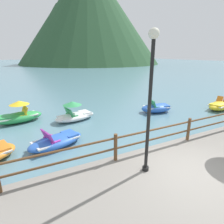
% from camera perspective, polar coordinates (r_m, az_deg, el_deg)
% --- Properties ---
extents(ground_plane, '(200.00, 200.00, 0.00)m').
position_cam_1_polar(ground_plane, '(43.67, -21.54, 11.32)').
color(ground_plane, slate).
extents(dock_railing, '(23.92, 0.12, 0.95)m').
position_cam_1_polar(dock_railing, '(7.07, 13.47, -6.89)').
color(dock_railing, brown).
rests_on(dock_railing, promenade_dock).
extents(lamp_post, '(0.28, 0.28, 4.05)m').
position_cam_1_polar(lamp_post, '(5.12, 11.73, 5.98)').
color(lamp_post, black).
rests_on(lamp_post, promenade_dock).
extents(pedal_boat_0, '(2.76, 1.64, 1.27)m').
position_cam_1_polar(pedal_boat_0, '(12.03, -26.85, -0.98)').
color(pedal_boat_0, green).
rests_on(pedal_boat_0, ground).
extents(pedal_boat_1, '(2.65, 1.59, 1.18)m').
position_cam_1_polar(pedal_boat_1, '(11.29, -11.42, -0.71)').
color(pedal_boat_1, white).
rests_on(pedal_boat_1, ground).
extents(pedal_boat_2, '(2.32, 1.54, 0.89)m').
position_cam_1_polar(pedal_boat_2, '(12.98, 13.57, 1.25)').
color(pedal_boat_2, blue).
rests_on(pedal_boat_2, ground).
extents(pedal_boat_4, '(2.66, 1.63, 0.88)m').
position_cam_1_polar(pedal_boat_4, '(15.37, 30.36, 1.77)').
color(pedal_boat_4, yellow).
rests_on(pedal_boat_4, ground).
extents(pedal_boat_5, '(2.64, 1.76, 0.83)m').
position_cam_1_polar(pedal_boat_5, '(8.40, -16.76, -8.51)').
color(pedal_boat_5, blue).
rests_on(pedal_boat_5, ground).
extents(cliff_headland, '(54.86, 54.86, 37.49)m').
position_cam_1_polar(cliff_headland, '(81.42, -8.57, 27.11)').
color(cliff_headland, '#284C2D').
rests_on(cliff_headland, ground).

